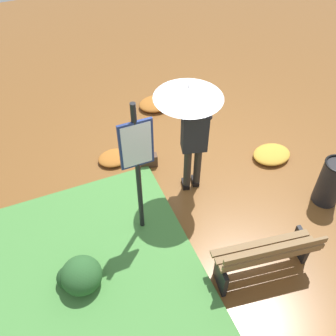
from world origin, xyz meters
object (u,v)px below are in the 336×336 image
Objects in this scene: person_with_umbrella at (191,113)px; handbag at (149,160)px; trash_bin at (331,182)px; info_sign_post at (137,159)px; park_bench at (266,255)px.

handbag is at bearing -61.30° from person_with_umbrella.
trash_bin is (-1.95, 1.11, -1.13)m from person_with_umbrella.
info_sign_post is (0.97, 0.47, -0.11)m from person_with_umbrella.
handbag is 0.26× the size of park_bench.
trash_bin is at bearing 141.83° from handbag.
handbag is (-0.57, -1.22, -1.32)m from info_sign_post.
trash_bin reaches higher than handbag.
park_bench is (-0.70, 2.57, 0.28)m from handbag.
person_with_umbrella is 2.51m from trash_bin.
info_sign_post is at bearing -46.74° from park_bench.
info_sign_post is 1.64× the size of park_bench.
info_sign_post is 6.22× the size of handbag.
person_with_umbrella is 5.53× the size of handbag.
trash_bin reaches higher than park_bench.
person_with_umbrella reaches higher than trash_bin.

